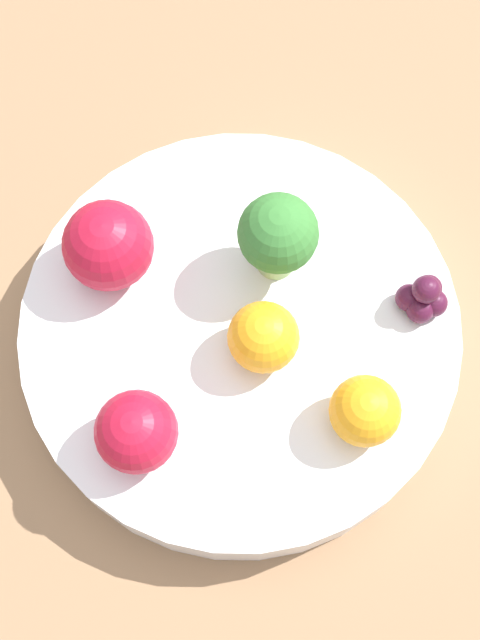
{
  "coord_description": "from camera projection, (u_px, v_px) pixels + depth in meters",
  "views": [
    {
      "loc": [
        0.05,
        -0.17,
        0.56
      ],
      "look_at": [
        0.0,
        0.0,
        0.07
      ],
      "focal_mm": 50.0,
      "sensor_mm": 36.0,
      "label": 1
    }
  ],
  "objects": [
    {
      "name": "broccoli",
      "position": [
        278.0,
        236.0,
        0.5
      ],
      "size": [
        0.05,
        0.05,
        0.06
      ],
      "color": "#99C17A",
      "rests_on": "bowl"
    },
    {
      "name": "orange_back",
      "position": [
        263.0,
        337.0,
        0.5
      ],
      "size": [
        0.04,
        0.04,
        0.04
      ],
      "color": "orange",
      "rests_on": "bowl"
    },
    {
      "name": "apple_green",
      "position": [
        108.0,
        246.0,
        0.51
      ],
      "size": [
        0.05,
        0.05,
        0.05
      ],
      "color": "#B7142D",
      "rests_on": "bowl"
    },
    {
      "name": "ground_plane",
      "position": [
        240.0,
        357.0,
        0.58
      ],
      "size": [
        6.0,
        6.0,
        0.0
      ],
      "primitive_type": "plane",
      "color": "gray"
    },
    {
      "name": "table_surface",
      "position": [
        240.0,
        353.0,
        0.57
      ],
      "size": [
        1.2,
        1.2,
        0.02
      ],
      "color": "#936D4C",
      "rests_on": "ground_plane"
    },
    {
      "name": "bowl",
      "position": [
        240.0,
        337.0,
        0.54
      ],
      "size": [
        0.26,
        0.26,
        0.04
      ],
      "color": "white",
      "rests_on": "table_surface"
    },
    {
      "name": "grape_cluster",
      "position": [
        423.0,
        298.0,
        0.52
      ],
      "size": [
        0.03,
        0.03,
        0.03
      ],
      "color": "#47142D",
      "rests_on": "bowl"
    },
    {
      "name": "apple_red",
      "position": [
        136.0,
        432.0,
        0.48
      ],
      "size": [
        0.05,
        0.05,
        0.05
      ],
      "color": "#B7142D",
      "rests_on": "bowl"
    },
    {
      "name": "orange_front",
      "position": [
        365.0,
        411.0,
        0.49
      ],
      "size": [
        0.04,
        0.04,
        0.04
      ],
      "color": "orange",
      "rests_on": "bowl"
    }
  ]
}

